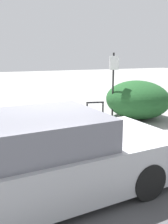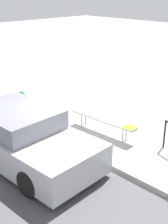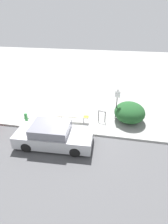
# 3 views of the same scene
# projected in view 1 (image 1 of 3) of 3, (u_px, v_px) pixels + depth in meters

# --- Properties ---
(ground_plane) EXTENTS (60.00, 60.00, 0.00)m
(ground_plane) POSITION_uv_depth(u_px,v_px,m) (58.00, 158.00, 5.53)
(ground_plane) COLOR gray
(curb) EXTENTS (60.00, 0.20, 0.13)m
(curb) POSITION_uv_depth(u_px,v_px,m) (57.00, 155.00, 5.51)
(curb) COLOR #A8A8A3
(curb) RESTS_ON ground_plane
(bench) EXTENTS (2.31, 0.43, 0.51)m
(bench) POSITION_uv_depth(u_px,v_px,m) (34.00, 125.00, 6.49)
(bench) COLOR #99999E
(bench) RESTS_ON ground_plane
(bike_rack) EXTENTS (0.54, 0.19, 0.83)m
(bike_rack) POSITION_uv_depth(u_px,v_px,m) (95.00, 112.00, 7.72)
(bike_rack) COLOR black
(bike_rack) RESTS_ON ground_plane
(sign_post) EXTENTS (0.36, 0.08, 2.30)m
(sign_post) POSITION_uv_depth(u_px,v_px,m) (113.00, 80.00, 8.40)
(sign_post) COLOR black
(sign_post) RESTS_ON ground_plane
(shrub_hedge) EXTENTS (2.16, 2.40, 1.35)m
(shrub_hedge) POSITION_uv_depth(u_px,v_px,m) (137.00, 100.00, 8.89)
(shrub_hedge) COLOR #1E4C23
(shrub_hedge) RESTS_ON ground_plane
(parked_car_near) EXTENTS (4.55, 2.06, 1.35)m
(parked_car_near) POSITION_uv_depth(u_px,v_px,m) (42.00, 159.00, 3.93)
(parked_car_near) COLOR black
(parked_car_near) RESTS_ON ground_plane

